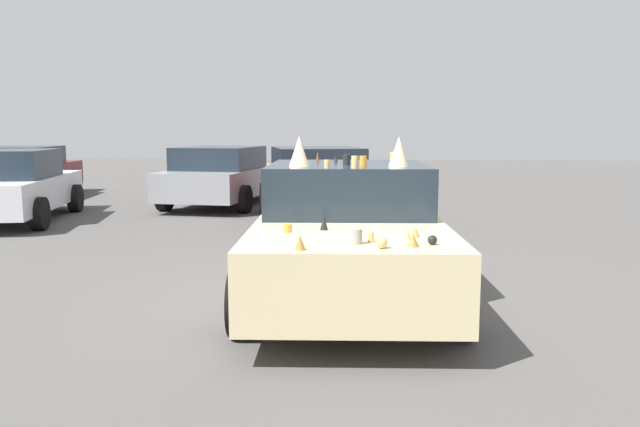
% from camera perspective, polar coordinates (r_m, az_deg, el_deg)
% --- Properties ---
extents(ground_plane, '(60.00, 60.00, 0.00)m').
position_cam_1_polar(ground_plane, '(6.82, 2.54, -7.54)').
color(ground_plane, '#514F4C').
extents(art_car_decorated, '(4.45, 2.23, 1.73)m').
position_cam_1_polar(art_car_decorated, '(6.71, 2.57, -1.62)').
color(art_car_decorated, beige).
rests_on(art_car_decorated, ground).
extents(parked_sedan_near_left, '(4.31, 2.66, 1.45)m').
position_cam_1_polar(parked_sedan_near_left, '(12.05, -0.37, 2.74)').
color(parked_sedan_near_left, '#5B1419').
rests_on(parked_sedan_near_left, ground).
extents(parked_sedan_row_back_far, '(4.35, 2.60, 1.41)m').
position_cam_1_polar(parked_sedan_row_back_far, '(13.52, -26.74, 2.27)').
color(parked_sedan_row_back_far, silver).
rests_on(parked_sedan_row_back_far, ground).
extents(parked_sedan_far_right, '(4.57, 2.47, 1.39)m').
position_cam_1_polar(parked_sedan_far_right, '(14.87, -8.88, 3.47)').
color(parked_sedan_far_right, gray).
rests_on(parked_sedan_far_right, ground).
extents(parked_sedan_far_left, '(4.54, 2.50, 1.36)m').
position_cam_1_polar(parked_sedan_far_left, '(17.87, -25.80, 3.49)').
color(parked_sedan_far_left, '#5B1419').
rests_on(parked_sedan_far_left, ground).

